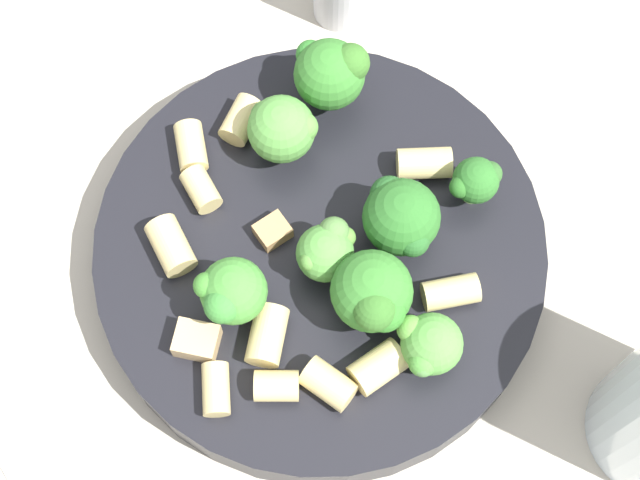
{
  "coord_description": "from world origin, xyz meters",
  "views": [
    {
      "loc": [
        0.18,
        0.05,
        0.54
      ],
      "look_at": [
        0.0,
        0.0,
        0.04
      ],
      "focal_mm": 60.0,
      "sensor_mm": 36.0,
      "label": 1
    }
  ],
  "objects_px": {
    "broccoli_floret_5": "(331,72)",
    "rigatoni_0": "(171,246)",
    "broccoli_floret_3": "(476,181)",
    "rigatoni_1": "(276,386)",
    "broccoli_floret_7": "(429,346)",
    "rigatoni_2": "(201,189)",
    "broccoli_floret_0": "(282,128)",
    "rigatoni_6": "(424,163)",
    "broccoli_floret_4": "(327,251)",
    "broccoli_floret_6": "(231,293)",
    "chicken_chunk_0": "(275,224)",
    "rigatoni_5": "(451,292)",
    "chicken_chunk_1": "(197,341)",
    "rigatoni_4": "(216,389)",
    "broccoli_floret_1": "(401,217)",
    "broccoli_floret_2": "(373,295)",
    "rigatoni_7": "(329,384)",
    "pasta_bowl": "(320,255)",
    "rigatoni_9": "(267,336)",
    "rigatoni_3": "(241,120)",
    "rigatoni_10": "(378,367)",
    "rigatoni_8": "(191,147)"
  },
  "relations": [
    {
      "from": "broccoli_floret_7",
      "to": "rigatoni_7",
      "type": "distance_m",
      "value": 0.05
    },
    {
      "from": "broccoli_floret_5",
      "to": "rigatoni_0",
      "type": "relative_size",
      "value": 1.67
    },
    {
      "from": "rigatoni_1",
      "to": "chicken_chunk_0",
      "type": "height_order",
      "value": "rigatoni_1"
    },
    {
      "from": "rigatoni_5",
      "to": "rigatoni_9",
      "type": "xyz_separation_m",
      "value": [
        0.05,
        -0.08,
        0.0
      ]
    },
    {
      "from": "broccoli_floret_0",
      "to": "chicken_chunk_1",
      "type": "bearing_deg",
      "value": -5.25
    },
    {
      "from": "broccoli_floret_1",
      "to": "pasta_bowl",
      "type": "bearing_deg",
      "value": -64.46
    },
    {
      "from": "rigatoni_4",
      "to": "rigatoni_5",
      "type": "distance_m",
      "value": 0.12
    },
    {
      "from": "broccoli_floret_6",
      "to": "broccoli_floret_2",
      "type": "bearing_deg",
      "value": 104.06
    },
    {
      "from": "broccoli_floret_4",
      "to": "rigatoni_7",
      "type": "distance_m",
      "value": 0.06
    },
    {
      "from": "broccoli_floret_7",
      "to": "rigatoni_6",
      "type": "xyz_separation_m",
      "value": [
        -0.1,
        -0.03,
        -0.01
      ]
    },
    {
      "from": "broccoli_floret_6",
      "to": "rigatoni_3",
      "type": "bearing_deg",
      "value": -164.79
    },
    {
      "from": "broccoli_floret_1",
      "to": "broccoli_floret_5",
      "type": "relative_size",
      "value": 0.95
    },
    {
      "from": "broccoli_floret_6",
      "to": "broccoli_floret_7",
      "type": "bearing_deg",
      "value": 91.62
    },
    {
      "from": "rigatoni_1",
      "to": "rigatoni_4",
      "type": "relative_size",
      "value": 0.86
    },
    {
      "from": "broccoli_floret_3",
      "to": "rigatoni_1",
      "type": "height_order",
      "value": "broccoli_floret_3"
    },
    {
      "from": "rigatoni_1",
      "to": "pasta_bowl",
      "type": "bearing_deg",
      "value": 179.88
    },
    {
      "from": "broccoli_floret_2",
      "to": "rigatoni_6",
      "type": "height_order",
      "value": "broccoli_floret_2"
    },
    {
      "from": "broccoli_floret_7",
      "to": "rigatoni_2",
      "type": "bearing_deg",
      "value": -111.29
    },
    {
      "from": "broccoli_floret_7",
      "to": "chicken_chunk_0",
      "type": "xyz_separation_m",
      "value": [
        -0.04,
        -0.09,
        -0.01
      ]
    },
    {
      "from": "rigatoni_2",
      "to": "rigatoni_6",
      "type": "xyz_separation_m",
      "value": [
        -0.04,
        0.11,
        0.0
      ]
    },
    {
      "from": "pasta_bowl",
      "to": "chicken_chunk_1",
      "type": "bearing_deg",
      "value": -33.84
    },
    {
      "from": "broccoli_floret_4",
      "to": "broccoli_floret_6",
      "type": "height_order",
      "value": "broccoli_floret_6"
    },
    {
      "from": "rigatoni_5",
      "to": "chicken_chunk_1",
      "type": "height_order",
      "value": "rigatoni_5"
    },
    {
      "from": "broccoli_floret_6",
      "to": "rigatoni_9",
      "type": "height_order",
      "value": "broccoli_floret_6"
    },
    {
      "from": "pasta_bowl",
      "to": "rigatoni_3",
      "type": "height_order",
      "value": "rigatoni_3"
    },
    {
      "from": "broccoli_floret_2",
      "to": "rigatoni_1",
      "type": "distance_m",
      "value": 0.06
    },
    {
      "from": "rigatoni_2",
      "to": "rigatoni_4",
      "type": "bearing_deg",
      "value": 21.92
    },
    {
      "from": "broccoli_floret_7",
      "to": "rigatoni_7",
      "type": "xyz_separation_m",
      "value": [
        0.03,
        -0.04,
        -0.01
      ]
    },
    {
      "from": "rigatoni_3",
      "to": "chicken_chunk_1",
      "type": "height_order",
      "value": "rigatoni_3"
    },
    {
      "from": "broccoli_floret_5",
      "to": "chicken_chunk_1",
      "type": "bearing_deg",
      "value": -10.03
    },
    {
      "from": "broccoli_floret_0",
      "to": "rigatoni_6",
      "type": "xyz_separation_m",
      "value": [
        -0.01,
        0.07,
        -0.02
      ]
    },
    {
      "from": "rigatoni_0",
      "to": "rigatoni_10",
      "type": "xyz_separation_m",
      "value": [
        0.03,
        0.12,
        0.0
      ]
    },
    {
      "from": "broccoli_floret_1",
      "to": "rigatoni_9",
      "type": "relative_size",
      "value": 1.55
    },
    {
      "from": "broccoli_floret_1",
      "to": "rigatoni_5",
      "type": "distance_m",
      "value": 0.05
    },
    {
      "from": "rigatoni_4",
      "to": "chicken_chunk_0",
      "type": "xyz_separation_m",
      "value": [
        -0.09,
        0.0,
        -0.0
      ]
    },
    {
      "from": "rigatoni_4",
      "to": "rigatoni_9",
      "type": "distance_m",
      "value": 0.04
    },
    {
      "from": "broccoli_floret_7",
      "to": "rigatoni_8",
      "type": "bearing_deg",
      "value": -116.73
    },
    {
      "from": "rigatoni_3",
      "to": "rigatoni_5",
      "type": "distance_m",
      "value": 0.14
    },
    {
      "from": "rigatoni_1",
      "to": "chicken_chunk_1",
      "type": "height_order",
      "value": "rigatoni_1"
    },
    {
      "from": "rigatoni_4",
      "to": "rigatoni_9",
      "type": "height_order",
      "value": "rigatoni_9"
    },
    {
      "from": "broccoli_floret_3",
      "to": "broccoli_floret_4",
      "type": "bearing_deg",
      "value": -47.68
    },
    {
      "from": "rigatoni_2",
      "to": "broccoli_floret_2",
      "type": "bearing_deg",
      "value": 69.41
    },
    {
      "from": "rigatoni_6",
      "to": "chicken_chunk_0",
      "type": "bearing_deg",
      "value": -51.48
    },
    {
      "from": "broccoli_floret_2",
      "to": "rigatoni_0",
      "type": "xyz_separation_m",
      "value": [
        -0.0,
        -0.1,
        -0.02
      ]
    },
    {
      "from": "broccoli_floret_3",
      "to": "rigatoni_0",
      "type": "relative_size",
      "value": 1.18
    },
    {
      "from": "rigatoni_10",
      "to": "chicken_chunk_0",
      "type": "relative_size",
      "value": 1.61
    },
    {
      "from": "rigatoni_6",
      "to": "rigatoni_8",
      "type": "distance_m",
      "value": 0.12
    },
    {
      "from": "broccoli_floret_7",
      "to": "rigatoni_10",
      "type": "bearing_deg",
      "value": -55.5
    },
    {
      "from": "rigatoni_1",
      "to": "rigatoni_3",
      "type": "xyz_separation_m",
      "value": [
        -0.13,
        -0.06,
        0.0
      ]
    },
    {
      "from": "chicken_chunk_0",
      "to": "broccoli_floret_2",
      "type": "bearing_deg",
      "value": 62.26
    }
  ]
}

